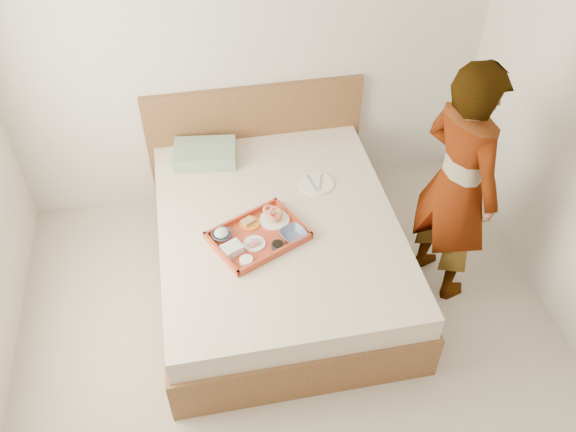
# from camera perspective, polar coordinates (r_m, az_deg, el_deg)

# --- Properties ---
(ground) EXTENTS (3.50, 4.00, 0.01)m
(ground) POSITION_cam_1_polar(r_m,az_deg,el_deg) (3.73, 1.65, -16.99)
(ground) COLOR beige
(ground) RESTS_ON ground
(wall_back) EXTENTS (3.50, 0.01, 2.60)m
(wall_back) POSITION_cam_1_polar(r_m,az_deg,el_deg) (4.27, -3.89, 16.39)
(wall_back) COLOR silver
(wall_back) RESTS_ON ground
(bed) EXTENTS (1.65, 2.00, 0.53)m
(bed) POSITION_cam_1_polar(r_m,az_deg,el_deg) (4.10, -0.95, -3.05)
(bed) COLOR brown
(bed) RESTS_ON ground
(headboard) EXTENTS (1.65, 0.06, 0.95)m
(headboard) POSITION_cam_1_polar(r_m,az_deg,el_deg) (4.69, -3.12, 7.23)
(headboard) COLOR brown
(headboard) RESTS_ON ground
(pillow) EXTENTS (0.48, 0.36, 0.11)m
(pillow) POSITION_cam_1_polar(r_m,az_deg,el_deg) (4.41, -7.96, 5.91)
(pillow) COLOR gray
(pillow) RESTS_ON bed
(tray) EXTENTS (0.69, 0.61, 0.05)m
(tray) POSITION_cam_1_polar(r_m,az_deg,el_deg) (3.78, -2.87, -1.87)
(tray) COLOR #AF4023
(tray) RESTS_ON bed
(prawn_plate) EXTENTS (0.26, 0.26, 0.01)m
(prawn_plate) POSITION_cam_1_polar(r_m,az_deg,el_deg) (3.89, -1.29, -0.34)
(prawn_plate) COLOR white
(prawn_plate) RESTS_ON tray
(navy_bowl_big) EXTENTS (0.21, 0.21, 0.04)m
(navy_bowl_big) POSITION_cam_1_polar(r_m,az_deg,el_deg) (3.77, 0.50, -1.76)
(navy_bowl_big) COLOR navy
(navy_bowl_big) RESTS_ON tray
(sauce_dish) EXTENTS (0.11, 0.11, 0.03)m
(sauce_dish) POSITION_cam_1_polar(r_m,az_deg,el_deg) (3.71, -0.99, -2.85)
(sauce_dish) COLOR black
(sauce_dish) RESTS_ON tray
(meat_plate) EXTENTS (0.19, 0.19, 0.01)m
(meat_plate) POSITION_cam_1_polar(r_m,az_deg,el_deg) (3.74, -3.24, -2.66)
(meat_plate) COLOR white
(meat_plate) RESTS_ON tray
(bread_plate) EXTENTS (0.18, 0.18, 0.01)m
(bread_plate) POSITION_cam_1_polar(r_m,az_deg,el_deg) (3.87, -3.68, -0.70)
(bread_plate) COLOR orange
(bread_plate) RESTS_ON tray
(salad_bowl) EXTENTS (0.17, 0.17, 0.04)m
(salad_bowl) POSITION_cam_1_polar(r_m,az_deg,el_deg) (3.79, -6.36, -1.85)
(salad_bowl) COLOR navy
(salad_bowl) RESTS_ON tray
(plastic_tub) EXTENTS (0.15, 0.14, 0.05)m
(plastic_tub) POSITION_cam_1_polar(r_m,az_deg,el_deg) (3.69, -5.34, -3.14)
(plastic_tub) COLOR silver
(plastic_tub) RESTS_ON tray
(cheese_round) EXTENTS (0.11, 0.11, 0.03)m
(cheese_round) POSITION_cam_1_polar(r_m,az_deg,el_deg) (3.63, -4.02, -4.28)
(cheese_round) COLOR white
(cheese_round) RESTS_ON tray
(dinner_plate) EXTENTS (0.28, 0.28, 0.01)m
(dinner_plate) POSITION_cam_1_polar(r_m,az_deg,el_deg) (4.18, 2.71, 3.12)
(dinner_plate) COLOR white
(dinner_plate) RESTS_ON bed
(person) EXTENTS (0.59, 0.72, 1.71)m
(person) POSITION_cam_1_polar(r_m,az_deg,el_deg) (3.82, 15.90, 2.85)
(person) COLOR silver
(person) RESTS_ON ground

